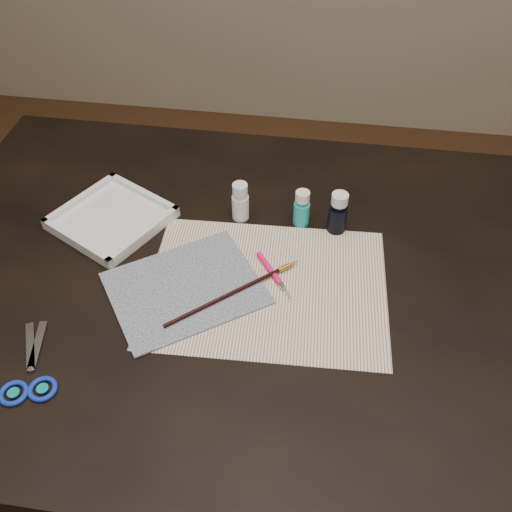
# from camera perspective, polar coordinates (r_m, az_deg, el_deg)

# --- Properties ---
(ground) EXTENTS (3.50, 3.50, 0.02)m
(ground) POSITION_cam_1_polar(r_m,az_deg,el_deg) (1.67, 0.00, -19.99)
(ground) COLOR #422614
(ground) RESTS_ON ground
(table) EXTENTS (1.30, 0.90, 0.75)m
(table) POSITION_cam_1_polar(r_m,az_deg,el_deg) (1.33, 0.00, -13.01)
(table) COLOR black
(table) RESTS_ON ground
(paper) EXTENTS (0.43, 0.34, 0.00)m
(paper) POSITION_cam_1_polar(r_m,az_deg,el_deg) (1.01, 1.09, -3.08)
(paper) COLOR white
(paper) RESTS_ON table
(canvas) EXTENTS (0.32, 0.31, 0.00)m
(canvas) POSITION_cam_1_polar(r_m,az_deg,el_deg) (1.01, -7.09, -3.21)
(canvas) COLOR black
(canvas) RESTS_ON paper
(paint_bottle_white) EXTENTS (0.04, 0.04, 0.08)m
(paint_bottle_white) POSITION_cam_1_polar(r_m,az_deg,el_deg) (1.12, -1.58, 5.49)
(paint_bottle_white) COLOR silver
(paint_bottle_white) RESTS_ON table
(paint_bottle_cyan) EXTENTS (0.04, 0.04, 0.08)m
(paint_bottle_cyan) POSITION_cam_1_polar(r_m,az_deg,el_deg) (1.11, 4.60, 4.82)
(paint_bottle_cyan) COLOR #1DA9B1
(paint_bottle_cyan) RESTS_ON table
(paint_bottle_navy) EXTENTS (0.04, 0.04, 0.09)m
(paint_bottle_navy) POSITION_cam_1_polar(r_m,az_deg,el_deg) (1.10, 8.21, 4.31)
(paint_bottle_navy) COLOR black
(paint_bottle_navy) RESTS_ON table
(paintbrush) EXTENTS (0.21, 0.19, 0.01)m
(paintbrush) POSITION_cam_1_polar(r_m,az_deg,el_deg) (0.99, -2.11, -3.57)
(paintbrush) COLOR black
(paintbrush) RESTS_ON canvas
(craft_knife) EXTENTS (0.08, 0.11, 0.01)m
(craft_knife) POSITION_cam_1_polar(r_m,az_deg,el_deg) (1.02, 1.88, -1.98)
(craft_knife) COLOR #FF126F
(craft_knife) RESTS_ON paper
(scissors) EXTENTS (0.15, 0.19, 0.01)m
(scissors) POSITION_cam_1_polar(r_m,az_deg,el_deg) (0.98, -21.89, -9.80)
(scissors) COLOR silver
(scissors) RESTS_ON table
(palette_tray) EXTENTS (0.26, 0.26, 0.02)m
(palette_tray) POSITION_cam_1_polar(r_m,az_deg,el_deg) (1.16, -14.24, 3.73)
(palette_tray) COLOR white
(palette_tray) RESTS_ON table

